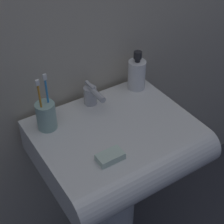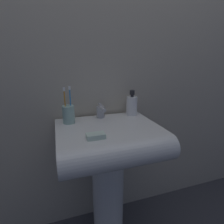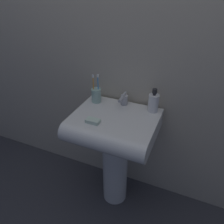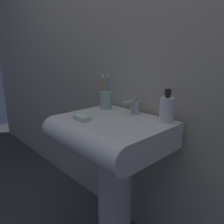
# 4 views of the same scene
# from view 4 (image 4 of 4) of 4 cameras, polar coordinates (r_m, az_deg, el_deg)

# --- Properties ---
(wall_back) EXTENTS (5.00, 0.05, 2.40)m
(wall_back) POSITION_cam_4_polar(r_m,az_deg,el_deg) (1.27, 9.36, 17.55)
(wall_back) COLOR #B7AD99
(wall_back) RESTS_ON ground
(sink_pedestal) EXTENTS (0.19, 0.19, 0.68)m
(sink_pedestal) POSITION_cam_4_polar(r_m,az_deg,el_deg) (1.35, 0.67, -21.41)
(sink_pedestal) COLOR white
(sink_pedestal) RESTS_ON ground
(sink_basin) EXTENTS (0.56, 0.48, 0.13)m
(sink_basin) POSITION_cam_4_polar(r_m,az_deg,el_deg) (1.12, -1.12, -5.56)
(sink_basin) COLOR white
(sink_basin) RESTS_ON sink_pedestal
(faucet) EXTENTS (0.05, 0.12, 0.09)m
(faucet) POSITION_cam_4_polar(r_m,az_deg,el_deg) (1.22, 5.73, 1.55)
(faucet) COLOR #B7B7BC
(faucet) RESTS_ON sink_basin
(toothbrush_cup) EXTENTS (0.07, 0.07, 0.21)m
(toothbrush_cup) POSITION_cam_4_polar(r_m,az_deg,el_deg) (1.34, -1.64, 3.20)
(toothbrush_cup) COLOR #99BFB2
(toothbrush_cup) RESTS_ON sink_basin
(soap_bottle) EXTENTS (0.07, 0.07, 0.17)m
(soap_bottle) POSITION_cam_4_polar(r_m,az_deg,el_deg) (1.10, 14.12, 0.73)
(soap_bottle) COLOR white
(soap_bottle) RESTS_ON sink_basin
(bar_soap) EXTENTS (0.09, 0.05, 0.02)m
(bar_soap) POSITION_cam_4_polar(r_m,az_deg,el_deg) (1.12, -7.85, -1.54)
(bar_soap) COLOR silver
(bar_soap) RESTS_ON sink_basin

